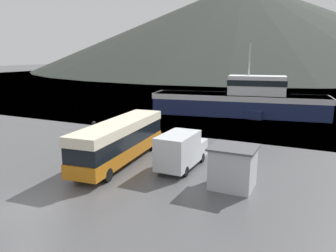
# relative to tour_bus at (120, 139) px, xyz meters

# --- Properties ---
(ground_plane) EXTENTS (400.00, 400.00, 0.00)m
(ground_plane) POSITION_rel_tour_bus_xyz_m (-0.22, -8.87, -1.78)
(ground_plane) COLOR #4C4C4F
(water_surface) EXTENTS (240.00, 240.00, 0.00)m
(water_surface) POSITION_rel_tour_bus_xyz_m (-0.22, 129.78, -1.78)
(water_surface) COLOR slate
(water_surface) RESTS_ON ground
(hill_backdrop) EXTENTS (227.06, 227.06, 47.65)m
(hill_backdrop) POSITION_rel_tour_bus_xyz_m (-30.61, 171.89, 22.04)
(hill_backdrop) COLOR #2D332D
(hill_backdrop) RESTS_ON ground
(tour_bus) EXTENTS (3.48, 11.09, 3.16)m
(tour_bus) POSITION_rel_tour_bus_xyz_m (0.00, 0.00, 0.00)
(tour_bus) COLOR #B26614
(tour_bus) RESTS_ON ground
(delivery_van) EXTENTS (2.10, 5.35, 2.64)m
(delivery_van) POSITION_rel_tour_bus_xyz_m (4.69, 0.68, -0.40)
(delivery_van) COLOR silver
(delivery_van) RESTS_ON ground
(fishing_boat) EXTENTS (23.30, 8.40, 9.50)m
(fishing_boat) POSITION_rel_tour_bus_xyz_m (3.73, 23.46, 0.29)
(fishing_boat) COLOR #19234C
(fishing_boat) RESTS_ON water_surface
(storage_bin) EXTENTS (1.32, 1.09, 1.26)m
(storage_bin) POSITION_rel_tour_bus_xyz_m (-4.81, 2.60, -1.14)
(storage_bin) COLOR olive
(storage_bin) RESTS_ON ground
(dock_kiosk) EXTENTS (2.76, 2.60, 2.60)m
(dock_kiosk) POSITION_rel_tour_bus_xyz_m (8.92, -1.12, -0.47)
(dock_kiosk) COLOR #B2B2B7
(dock_kiosk) RESTS_ON ground
(small_boat) EXTENTS (3.35, 7.98, 1.09)m
(small_boat) POSITION_rel_tour_bus_xyz_m (6.21, 24.87, -1.24)
(small_boat) COLOR #19234C
(small_boat) RESTS_ON water_surface
(mooring_bollard) EXTENTS (0.43, 0.43, 0.92)m
(mooring_bollard) POSITION_rel_tour_bus_xyz_m (-8.86, 8.12, -1.29)
(mooring_bollard) COLOR black
(mooring_bollard) RESTS_ON ground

